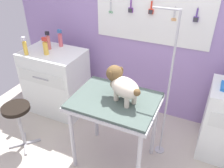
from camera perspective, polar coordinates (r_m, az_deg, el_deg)
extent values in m
cube|color=#9D80BB|center=(3.03, 9.45, 12.02)|extent=(4.00, 0.06, 2.30)
cube|color=white|center=(2.93, 9.63, 15.46)|extent=(1.43, 0.02, 0.60)
cylinder|color=gray|center=(3.06, -0.23, 19.79)|extent=(0.01, 0.02, 0.01)
cube|color=silver|center=(3.07, -0.42, 18.48)|extent=(0.01, 0.00, 0.11)
cube|color=silver|center=(3.06, -0.21, 18.46)|extent=(0.01, 0.00, 0.11)
torus|color=#369554|center=(3.09, -0.54, 17.18)|extent=(0.03, 0.01, 0.03)
torus|color=#369554|center=(3.08, -0.08, 17.13)|extent=(0.03, 0.01, 0.03)
cylinder|color=#6C3491|center=(2.95, 4.64, 18.92)|extent=(0.02, 0.02, 0.09)
cube|color=#6C3491|center=(2.97, 4.58, 17.56)|extent=(0.06, 0.02, 0.06)
cube|color=#333338|center=(2.96, 4.47, 17.50)|extent=(0.05, 0.01, 0.05)
cylinder|color=gray|center=(2.87, 9.79, 19.54)|extent=(0.01, 0.02, 0.01)
cylinder|color=red|center=(2.88, 9.62, 18.44)|extent=(0.02, 0.02, 0.09)
cube|color=red|center=(2.89, 9.49, 17.05)|extent=(0.06, 0.02, 0.06)
cube|color=#333338|center=(2.88, 9.40, 16.98)|extent=(0.05, 0.01, 0.05)
cylinder|color=gray|center=(2.83, 15.29, 17.79)|extent=(0.01, 0.02, 0.01)
cube|color=silver|center=(2.83, 14.92, 16.41)|extent=(0.01, 0.00, 0.11)
cube|color=silver|center=(2.83, 15.17, 16.36)|extent=(0.01, 0.00, 0.11)
torus|color=orange|center=(2.85, 14.58, 15.03)|extent=(0.03, 0.01, 0.03)
torus|color=orange|center=(2.85, 15.10, 14.93)|extent=(0.03, 0.01, 0.03)
cylinder|color=gray|center=(2.79, 20.32, 17.18)|extent=(0.01, 0.02, 0.01)
cylinder|color=#5B3F91|center=(2.79, 20.08, 16.06)|extent=(0.02, 0.02, 0.09)
cube|color=#5B3F91|center=(2.81, 19.80, 14.65)|extent=(0.06, 0.02, 0.06)
cube|color=#333338|center=(2.80, 19.76, 14.57)|extent=(0.05, 0.01, 0.05)
cylinder|color=#B7B7BC|center=(2.52, -9.63, -13.16)|extent=(0.04, 0.04, 0.78)
cylinder|color=#B7B7BC|center=(2.30, 6.52, -18.62)|extent=(0.04, 0.04, 0.78)
cylinder|color=#B7B7BC|center=(2.85, -3.93, -6.58)|extent=(0.04, 0.04, 0.78)
cylinder|color=#B7B7BC|center=(2.65, 10.26, -10.55)|extent=(0.04, 0.04, 0.78)
cube|color=#B7B7BC|center=(2.29, 0.67, -4.63)|extent=(0.84, 0.64, 0.03)
cube|color=#45554E|center=(2.27, 0.68, -3.98)|extent=(0.82, 0.62, 0.03)
cylinder|color=#B7B7BC|center=(2.96, 11.52, -15.47)|extent=(0.11, 0.11, 0.01)
cylinder|color=#B7B7BC|center=(2.43, 13.57, -2.06)|extent=(0.02, 0.02, 1.67)
cylinder|color=#B7B7BC|center=(2.12, 13.16, 17.50)|extent=(0.24, 0.02, 0.02)
cylinder|color=beige|center=(2.22, 1.02, -2.77)|extent=(0.05, 0.05, 0.11)
cylinder|color=beige|center=(2.27, 2.83, -1.89)|extent=(0.05, 0.05, 0.11)
cylinder|color=beige|center=(2.13, 3.64, -4.49)|extent=(0.05, 0.05, 0.11)
cylinder|color=beige|center=(2.19, 5.45, -3.53)|extent=(0.05, 0.05, 0.11)
ellipsoid|color=beige|center=(2.15, 3.20, -0.85)|extent=(0.37, 0.32, 0.18)
ellipsoid|color=brown|center=(2.22, 1.25, 0.13)|extent=(0.16, 0.17, 0.10)
sphere|color=brown|center=(2.20, 0.60, 2.63)|extent=(0.16, 0.16, 0.16)
ellipsoid|color=beige|center=(2.25, -0.53, 2.91)|extent=(0.09, 0.08, 0.05)
sphere|color=black|center=(2.27, -1.04, 3.21)|extent=(0.02, 0.02, 0.02)
ellipsoid|color=brown|center=(2.14, -0.49, 2.18)|extent=(0.06, 0.05, 0.09)
ellipsoid|color=brown|center=(2.22, 2.18, 3.29)|extent=(0.06, 0.05, 0.09)
sphere|color=brown|center=(2.05, 6.09, -2.05)|extent=(0.07, 0.07, 0.07)
cube|color=white|center=(3.38, -13.46, 0.63)|extent=(0.80, 0.56, 0.91)
cube|color=silver|center=(3.10, -17.00, 1.32)|extent=(0.70, 0.01, 0.18)
cylinder|color=#99999E|center=(3.09, -17.09, 1.25)|extent=(0.24, 0.02, 0.02)
cylinder|color=#9E9EA3|center=(2.99, -21.34, -9.96)|extent=(0.04, 0.04, 0.54)
cube|color=#9E9EA3|center=(3.15, -18.71, -13.18)|extent=(0.15, 0.15, 0.02)
cube|color=#9E9EA3|center=(3.23, -20.50, -12.33)|extent=(0.15, 0.15, 0.02)
cube|color=#9E9EA3|center=(3.17, -22.12, -13.73)|extent=(0.15, 0.15, 0.02)
cube|color=#9E9EA3|center=(3.09, -20.34, -14.64)|extent=(0.15, 0.15, 0.02)
cylinder|color=black|center=(2.81, -22.48, -5.50)|extent=(0.31, 0.31, 0.04)
cylinder|color=gold|center=(3.15, -20.41, 8.17)|extent=(0.05, 0.05, 0.17)
cylinder|color=gold|center=(3.12, -20.74, 9.75)|extent=(0.02, 0.02, 0.02)
cube|color=silver|center=(3.11, -20.85, 10.30)|extent=(0.05, 0.03, 0.04)
cylinder|color=#CC6561|center=(3.23, -15.26, 9.69)|extent=(0.05, 0.05, 0.18)
cylinder|color=#CC6561|center=(3.20, -15.51, 11.32)|extent=(0.02, 0.02, 0.02)
cube|color=black|center=(3.19, -15.59, 11.87)|extent=(0.05, 0.03, 0.04)
cylinder|color=gold|center=(3.08, -15.89, 8.34)|extent=(0.06, 0.06, 0.16)
cylinder|color=gold|center=(3.05, -16.14, 9.90)|extent=(0.03, 0.03, 0.02)
cube|color=red|center=(3.03, -16.23, 10.47)|extent=(0.06, 0.03, 0.04)
cylinder|color=#D55B68|center=(3.29, -12.49, 10.38)|extent=(0.06, 0.06, 0.17)
cylinder|color=#D55B68|center=(3.25, -12.68, 11.93)|extent=(0.03, 0.03, 0.02)
cube|color=teal|center=(3.24, -12.75, 12.47)|extent=(0.05, 0.03, 0.04)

